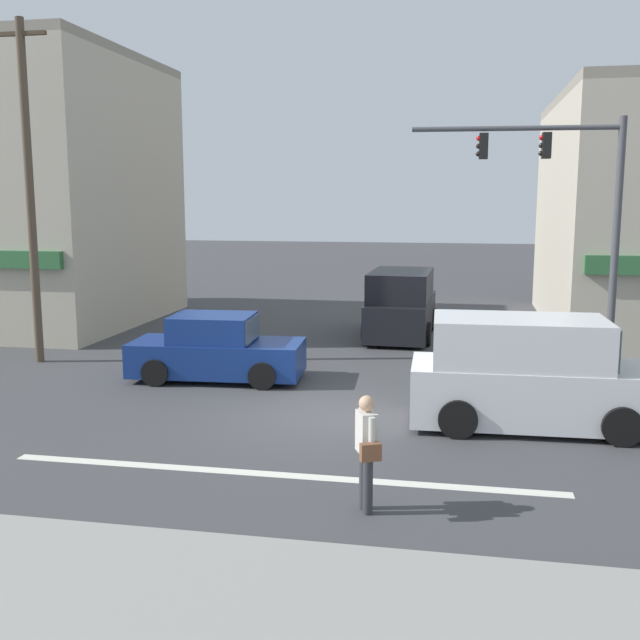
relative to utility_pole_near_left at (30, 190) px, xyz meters
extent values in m
plane|color=#3D3D3F|center=(8.30, -3.41, -4.56)|extent=(120.00, 120.00, 0.00)
cube|color=silver|center=(8.30, -6.91, -4.56)|extent=(9.00, 0.24, 0.01)
cylinder|color=brown|center=(0.00, 0.00, -0.15)|extent=(0.22, 0.22, 8.81)
cube|color=#473828|center=(0.00, 0.00, 3.86)|extent=(1.40, 0.12, 0.10)
cylinder|color=#47474C|center=(14.60, 0.71, -1.46)|extent=(0.18, 0.18, 6.20)
cylinder|color=#47474C|center=(12.20, 0.59, 1.39)|extent=(4.80, 0.37, 0.12)
cube|color=black|center=(12.92, 0.63, 0.99)|extent=(0.21, 0.25, 0.60)
sphere|color=red|center=(12.80, 0.62, 1.17)|extent=(0.12, 0.12, 0.12)
sphere|color=black|center=(12.80, 0.62, 0.99)|extent=(0.12, 0.12, 0.12)
sphere|color=black|center=(12.80, 0.62, 0.81)|extent=(0.12, 0.12, 0.12)
cube|color=black|center=(11.48, 0.55, 0.99)|extent=(0.21, 0.25, 0.60)
sphere|color=red|center=(11.36, 0.55, 1.17)|extent=(0.12, 0.12, 0.12)
sphere|color=black|center=(11.36, 0.55, 0.99)|extent=(0.12, 0.12, 0.12)
sphere|color=black|center=(11.36, 0.55, 0.81)|extent=(0.12, 0.12, 0.12)
cube|color=navy|center=(5.33, -1.00, -4.02)|extent=(4.20, 1.96, 0.80)
cube|color=navy|center=(5.23, -1.01, -3.30)|extent=(2.00, 1.68, 0.64)
cube|color=#475666|center=(6.20, -0.95, -3.30)|extent=(0.15, 1.44, 0.54)
cylinder|color=black|center=(6.55, -0.07, -4.24)|extent=(0.65, 0.22, 0.64)
cylinder|color=black|center=(6.65, -1.77, -4.24)|extent=(0.65, 0.22, 0.64)
cylinder|color=black|center=(4.01, -0.24, -4.24)|extent=(0.65, 0.22, 0.64)
cylinder|color=black|center=(4.12, -1.93, -4.24)|extent=(0.65, 0.22, 0.64)
cube|color=silver|center=(12.48, -3.54, -3.90)|extent=(4.65, 1.98, 1.10)
cube|color=silver|center=(12.18, -3.55, -2.90)|extent=(3.25, 1.90, 0.90)
cube|color=#475666|center=(13.80, -3.50, -2.90)|extent=(0.11, 1.66, 0.76)
cylinder|color=black|center=(13.87, -2.58, -4.20)|extent=(0.73, 0.22, 0.72)
cylinder|color=black|center=(13.93, -4.42, -4.20)|extent=(0.73, 0.22, 0.72)
cylinder|color=black|center=(11.02, -2.66, -4.20)|extent=(0.73, 0.22, 0.72)
cylinder|color=black|center=(11.08, -4.50, -4.20)|extent=(0.73, 0.22, 0.72)
cube|color=black|center=(9.23, 5.56, -3.90)|extent=(1.95, 4.64, 1.10)
cube|color=black|center=(9.22, 5.26, -2.90)|extent=(1.88, 3.24, 0.90)
cube|color=#475666|center=(9.26, 6.88, -2.90)|extent=(1.66, 0.10, 0.76)
cylinder|color=black|center=(8.34, 7.01, -4.20)|extent=(0.22, 0.72, 0.72)
cylinder|color=black|center=(10.18, 6.97, -4.20)|extent=(0.22, 0.72, 0.72)
cylinder|color=black|center=(8.27, 4.16, -4.20)|extent=(0.22, 0.72, 0.72)
cylinder|color=black|center=(10.11, 4.12, -4.20)|extent=(0.22, 0.72, 0.72)
cylinder|color=#333338|center=(9.81, -7.95, -4.13)|extent=(0.14, 0.14, 0.86)
cylinder|color=#333338|center=(9.88, -8.11, -4.13)|extent=(0.14, 0.14, 0.86)
cube|color=beige|center=(9.84, -8.03, -3.41)|extent=(0.35, 0.42, 0.58)
sphere|color=tan|center=(9.84, -8.03, -3.00)|extent=(0.22, 0.22, 0.22)
cylinder|color=beige|center=(9.74, -7.81, -3.41)|extent=(0.09, 0.09, 0.56)
cylinder|color=beige|center=(9.95, -8.25, -3.41)|extent=(0.09, 0.09, 0.56)
cube|color=brown|center=(9.94, -8.33, -3.58)|extent=(0.30, 0.23, 0.24)
camera|label=1|loc=(11.07, -17.89, -0.22)|focal=42.00mm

